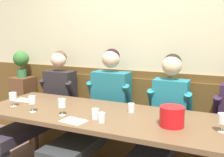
# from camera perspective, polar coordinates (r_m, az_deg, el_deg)

# --- Properties ---
(room_wall_back) EXTENTS (6.80, 0.08, 2.80)m
(room_wall_back) POSITION_cam_1_polar(r_m,az_deg,el_deg) (3.27, 7.15, 8.16)
(room_wall_back) COLOR beige
(room_wall_back) RESTS_ON ground
(wood_wainscot_panel) EXTENTS (6.80, 0.03, 1.03)m
(wood_wainscot_panel) POSITION_cam_1_polar(r_m,az_deg,el_deg) (3.36, 6.54, -7.12)
(wood_wainscot_panel) COLOR brown
(wood_wainscot_panel) RESTS_ON ground
(wall_bench) EXTENTS (2.90, 0.42, 0.94)m
(wall_bench) POSITION_cam_1_polar(r_m,az_deg,el_deg) (3.25, 5.28, -12.05)
(wall_bench) COLOR brown
(wall_bench) RESTS_ON ground
(dining_table) EXTENTS (2.60, 0.86, 0.75)m
(dining_table) POSITION_cam_1_polar(r_m,az_deg,el_deg) (2.51, -0.01, -9.22)
(dining_table) COLOR brown
(dining_table) RESTS_ON ground
(person_right_seat) EXTENTS (0.49, 1.30, 1.26)m
(person_right_seat) POSITION_cam_1_polar(r_m,az_deg,el_deg) (3.33, -14.52, -5.84)
(person_right_seat) COLOR #343441
(person_right_seat) RESTS_ON ground
(person_center_right_seat) EXTENTS (0.54, 1.30, 1.30)m
(person_center_right_seat) POSITION_cam_1_polar(r_m,az_deg,el_deg) (2.95, -3.02, -7.23)
(person_center_right_seat) COLOR #352E3A
(person_center_right_seat) RESTS_ON ground
(person_left_seat) EXTENTS (0.47, 1.30, 1.27)m
(person_left_seat) POSITION_cam_1_polar(r_m,az_deg,el_deg) (2.69, 10.60, -9.17)
(person_left_seat) COLOR #373436
(person_left_seat) RESTS_ON ground
(ice_bucket) EXTENTS (0.20, 0.20, 0.16)m
(ice_bucket) POSITION_cam_1_polar(r_m,az_deg,el_deg) (2.22, 12.63, -7.88)
(ice_bucket) COLOR red
(ice_bucket) RESTS_ON dining_table
(wine_glass_left_end) EXTENTS (0.07, 0.07, 0.16)m
(wine_glass_left_end) POSITION_cam_1_polar(r_m,az_deg,el_deg) (2.64, -16.64, -4.50)
(wine_glass_left_end) COLOR silver
(wine_glass_left_end) RESTS_ON dining_table
(wine_glass_mid_left) EXTENTS (0.08, 0.08, 0.15)m
(wine_glass_mid_left) POSITION_cam_1_polar(r_m,az_deg,el_deg) (2.21, 22.45, -8.05)
(wine_glass_mid_left) COLOR silver
(wine_glass_mid_left) RESTS_ON dining_table
(wine_glass_by_bottle) EXTENTS (0.07, 0.07, 0.15)m
(wine_glass_by_bottle) POSITION_cam_1_polar(r_m,az_deg,el_deg) (2.47, -10.64, -5.24)
(wine_glass_by_bottle) COLOR silver
(wine_glass_by_bottle) RESTS_ON dining_table
(wine_glass_center_front) EXTENTS (0.08, 0.08, 0.14)m
(wine_glass_center_front) POSITION_cam_1_polar(r_m,az_deg,el_deg) (2.90, -20.33, -3.64)
(wine_glass_center_front) COLOR silver
(wine_glass_center_front) RESTS_ON dining_table
(water_tumbler_right) EXTENTS (0.06, 0.06, 0.09)m
(water_tumbler_right) POSITION_cam_1_polar(r_m,az_deg,el_deg) (2.36, -3.58, -7.50)
(water_tumbler_right) COLOR silver
(water_tumbler_right) RESTS_ON dining_table
(water_tumbler_left) EXTENTS (0.06, 0.06, 0.09)m
(water_tumbler_left) POSITION_cam_1_polar(r_m,az_deg,el_deg) (2.54, 4.11, -6.26)
(water_tumbler_left) COLOR silver
(water_tumbler_left) RESTS_ON dining_table
(water_tumbler_center) EXTENTS (0.06, 0.06, 0.08)m
(water_tumbler_center) POSITION_cam_1_polar(r_m,az_deg,el_deg) (2.27, -2.24, -8.31)
(water_tumbler_center) COLOR silver
(water_tumbler_center) RESTS_ON dining_table
(tasting_sheet_left_guest) EXTENTS (0.23, 0.17, 0.00)m
(tasting_sheet_left_guest) POSITION_cam_1_polar(r_m,az_deg,el_deg) (2.34, -8.19, -8.90)
(tasting_sheet_left_guest) COLOR white
(tasting_sheet_left_guest) RESTS_ON dining_table
(tasting_sheet_right_guest) EXTENTS (0.22, 0.17, 0.00)m
(tasting_sheet_right_guest) POSITION_cam_1_polar(r_m,az_deg,el_deg) (3.15, -18.18, -4.36)
(tasting_sheet_right_guest) COLOR white
(tasting_sheet_right_guest) RESTS_ON dining_table
(corner_pedestal) EXTENTS (0.28, 0.28, 0.86)m
(corner_pedestal) POSITION_cam_1_polar(r_m,az_deg,el_deg) (4.12, -18.24, -5.60)
(corner_pedestal) COLOR brown
(corner_pedestal) RESTS_ON ground
(potted_plant) EXTENTS (0.22, 0.22, 0.37)m
(potted_plant) POSITION_cam_1_polar(r_m,az_deg,el_deg) (4.00, -18.75, 3.56)
(potted_plant) COLOR #2D683B
(potted_plant) RESTS_ON corner_pedestal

